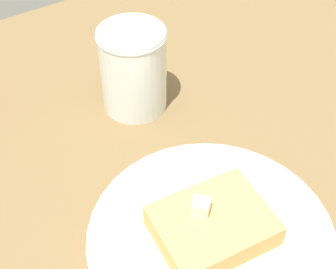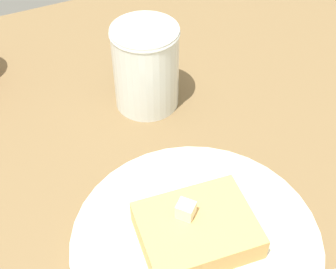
% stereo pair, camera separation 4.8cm
% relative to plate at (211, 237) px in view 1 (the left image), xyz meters
% --- Properties ---
extents(table_surface, '(0.97, 0.97, 0.02)m').
position_rel_plate_xyz_m(table_surface, '(-0.01, -0.01, -0.02)').
color(table_surface, brown).
rests_on(table_surface, ground).
extents(plate, '(0.23, 0.23, 0.01)m').
position_rel_plate_xyz_m(plate, '(0.00, 0.00, 0.00)').
color(plate, silver).
rests_on(plate, table_surface).
extents(toast_slice_center, '(0.09, 0.11, 0.03)m').
position_rel_plate_xyz_m(toast_slice_center, '(-0.00, 0.00, 0.02)').
color(toast_slice_center, tan).
rests_on(toast_slice_center, plate).
extents(butter_pat_primary, '(0.02, 0.02, 0.02)m').
position_rel_plate_xyz_m(butter_pat_primary, '(-0.01, -0.01, 0.04)').
color(butter_pat_primary, '#F9E8C4').
rests_on(butter_pat_primary, toast_slice_center).
extents(syrup_jar, '(0.08, 0.08, 0.11)m').
position_rel_plate_xyz_m(syrup_jar, '(-0.21, 0.04, 0.04)').
color(syrup_jar, '#36120A').
rests_on(syrup_jar, table_surface).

